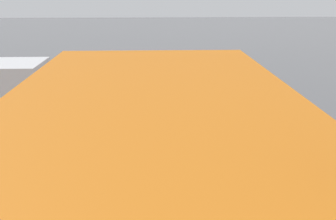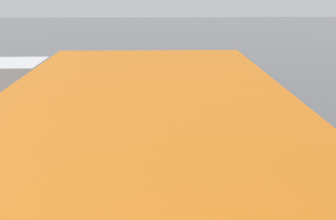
{
  "view_description": "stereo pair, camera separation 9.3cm",
  "coord_description": "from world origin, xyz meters",
  "views": [
    {
      "loc": [
        0.51,
        10.61,
        4.23
      ],
      "look_at": [
        0.1,
        0.42,
        1.05
      ],
      "focal_mm": 43.1,
      "sensor_mm": 36.0,
      "label": 1
    },
    {
      "loc": [
        0.41,
        10.61,
        4.23
      ],
      "look_at": [
        0.1,
        0.42,
        1.05
      ],
      "focal_mm": 43.1,
      "sensor_mm": 36.0,
      "label": 2
    }
  ],
  "objects": [
    {
      "name": "ground_plane",
      "position": [
        0.0,
        0.0,
        0.0
      ],
      "size": [
        90.0,
        90.0,
        0.0
      ],
      "primitive_type": "plane",
      "color": "#5B5B5E"
    },
    {
      "name": "slush_patch_near_cluster",
      "position": [
        -2.9,
        -0.11,
        0.0
      ],
      "size": [
        2.96,
        2.96,
        0.01
      ],
      "primitive_type": "cylinder",
      "color": "#ADAFB5",
      "rests_on": "ground"
    },
    {
      "name": "cargo_van_parked_right",
      "position": [
        3.85,
        0.11,
        1.18
      ],
      "size": [
        2.2,
        5.34,
        2.6
      ],
      "color": "white",
      "rests_on": "ground"
    },
    {
      "name": "shopping_cart_vendor",
      "position": [
        -0.35,
        -0.13,
        0.57
      ],
      "size": [
        0.66,
        0.89,
        1.04
      ],
      "color": "red",
      "rests_on": "ground"
    },
    {
      "name": "hand_dolly_boxes",
      "position": [
        0.53,
        -0.32,
        0.49
      ],
      "size": [
        0.74,
        0.84,
        1.32
      ],
      "color": "#515156",
      "rests_on": "ground"
    },
    {
      "name": "pedestrian_pink_side",
      "position": [
        -1.64,
        0.8,
        1.57
      ],
      "size": [
        1.04,
        1.04,
        2.15
      ],
      "color": "black",
      "rests_on": "ground"
    },
    {
      "name": "pedestrian_black_side",
      "position": [
        0.83,
        -1.38,
        1.58
      ],
      "size": [
        1.04,
        1.04,
        2.15
      ],
      "color": "black",
      "rests_on": "ground"
    },
    {
      "name": "pedestrian_white_side",
      "position": [
        -1.27,
        -0.87,
        1.58
      ],
      "size": [
        1.04,
        1.04,
        2.15
      ],
      "color": "black",
      "rests_on": "ground"
    }
  ]
}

